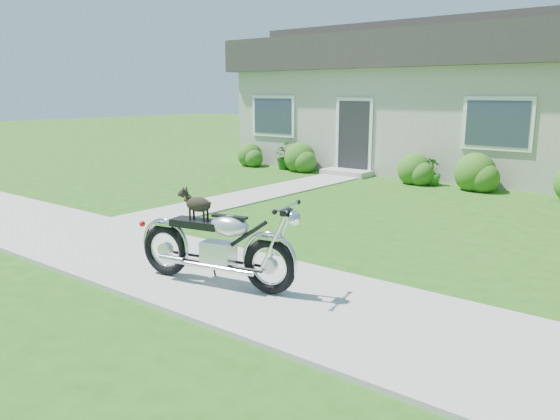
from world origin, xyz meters
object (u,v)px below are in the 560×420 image
(motorcycle_with_dog, at_px, (218,244))
(potted_plant_left, at_px, (283,156))
(potted_plant_right, at_px, (433,171))
(house, at_px, (447,98))

(motorcycle_with_dog, bearing_deg, potted_plant_left, 111.99)
(potted_plant_right, xyz_separation_m, motorcycle_with_dog, (1.01, -8.82, 0.19))
(house, height_order, potted_plant_right, house)
(motorcycle_with_dog, bearing_deg, potted_plant_right, 84.80)
(house, distance_m, motorcycle_with_dog, 12.55)
(house, distance_m, potted_plant_left, 5.38)
(potted_plant_left, distance_m, motorcycle_with_dog, 10.60)
(potted_plant_right, bearing_deg, house, 108.15)
(potted_plant_left, bearing_deg, motorcycle_with_dog, -56.30)
(house, relative_size, potted_plant_right, 17.43)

